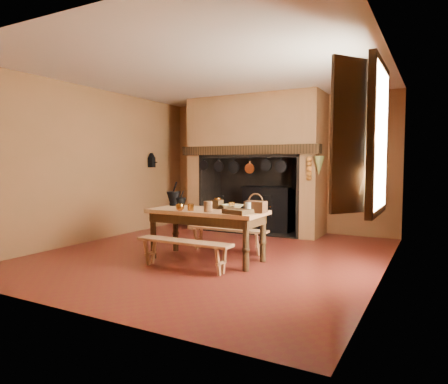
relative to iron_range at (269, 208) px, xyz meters
name	(u,v)px	position (x,y,z in m)	size (l,w,h in m)	color
floor	(212,254)	(0.04, -2.45, -0.48)	(5.50, 5.50, 0.00)	#5E2216
ceiling	(212,72)	(0.04, -2.45, 2.32)	(5.50, 5.50, 0.00)	silver
back_wall	(276,165)	(0.04, 0.30, 0.92)	(5.00, 0.02, 2.80)	#915F3A
wall_left	(95,165)	(-2.46, -2.45, 0.92)	(0.02, 5.50, 2.80)	#915F3A
wall_right	(386,165)	(2.54, -2.45, 0.92)	(0.02, 5.50, 2.80)	#915F3A
wall_front	(65,165)	(0.04, -5.20, 0.92)	(5.00, 0.02, 2.80)	#915F3A
chimney_breast	(255,145)	(-0.26, -0.14, 1.33)	(2.95, 0.96, 2.80)	#915F3A
iron_range	(269,208)	(0.00, 0.00, 0.00)	(1.12, 0.55, 1.60)	black
hearth_pans	(222,225)	(-1.01, -0.23, -0.39)	(0.51, 0.62, 0.20)	#BA762B
hanging_pans	(243,167)	(-0.30, -0.64, 0.88)	(1.92, 0.29, 0.27)	black
onion_string	(309,169)	(1.04, -0.66, 0.85)	(0.12, 0.10, 0.46)	#B46721
herb_bunch	(319,166)	(1.22, -0.66, 0.90)	(0.20, 0.20, 0.35)	brown
window	(369,139)	(2.39, -2.85, 1.22)	(0.39, 1.75, 1.76)	white
wall_coffee_mill	(152,159)	(-2.38, -0.90, 1.03)	(0.23, 0.16, 0.31)	black
work_table	(207,218)	(0.16, -2.80, 0.14)	(1.72, 0.77, 0.75)	tan
bench_front	(184,248)	(0.16, -3.41, -0.19)	(1.40, 0.24, 0.39)	tan
bench_back	(227,234)	(0.16, -2.16, -0.20)	(1.37, 0.24, 0.38)	tan
mortar_large	(174,198)	(-0.61, -2.57, 0.39)	(0.23, 0.23, 0.38)	black
mortar_small	(181,202)	(-0.28, -2.84, 0.35)	(0.16, 0.16, 0.27)	black
coffee_grinder	(218,203)	(0.23, -2.61, 0.34)	(0.19, 0.15, 0.20)	#342210
brass_mug_a	(191,207)	(0.02, -3.03, 0.31)	(0.09, 0.09, 0.10)	#BA762B
brass_mug_b	(232,205)	(0.41, -2.50, 0.31)	(0.09, 0.09, 0.10)	#BA762B
mixing_bowl	(232,207)	(0.46, -2.58, 0.30)	(0.29, 0.29, 0.07)	beige
stoneware_crock	(208,207)	(0.31, -3.04, 0.34)	(0.12, 0.12, 0.15)	brown
glass_jar	(248,208)	(0.86, -2.90, 0.34)	(0.08, 0.08, 0.15)	beige
wicker_basket	(256,206)	(0.92, -2.77, 0.35)	(0.28, 0.21, 0.27)	#432714
wooden_tray	(238,212)	(0.77, -3.03, 0.29)	(0.35, 0.25, 0.06)	#342210
brass_cup	(180,207)	(-0.11, -3.10, 0.31)	(0.12, 0.12, 0.09)	#BA762B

